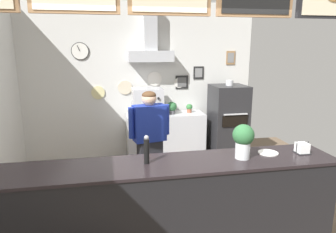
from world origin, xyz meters
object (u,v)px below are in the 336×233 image
(espresso_machine, at_px, (148,102))
(napkin_holder, at_px, (302,148))
(potted_thyme, at_px, (172,107))
(shop_worker, at_px, (150,140))
(basil_vase, at_px, (243,140))
(pizza_oven, at_px, (228,123))
(condiment_plate, at_px, (268,153))
(pepper_grinder, at_px, (147,150))
(potted_basil, at_px, (189,108))

(espresso_machine, xyz_separation_m, napkin_holder, (1.33, -2.70, -0.07))
(potted_thyme, bearing_deg, napkin_holder, -71.94)
(shop_worker, xyz_separation_m, basil_vase, (0.77, -1.40, 0.39))
(pizza_oven, relative_size, napkin_holder, 10.67)
(pizza_oven, height_order, espresso_machine, pizza_oven)
(pizza_oven, relative_size, espresso_machine, 2.78)
(pizza_oven, bearing_deg, condiment_plate, -102.42)
(potted_thyme, bearing_deg, espresso_machine, 178.52)
(napkin_holder, bearing_deg, shop_worker, 136.70)
(espresso_machine, distance_m, basil_vase, 2.79)
(potted_thyme, height_order, basil_vase, basil_vase)
(shop_worker, xyz_separation_m, pepper_grinder, (-0.20, -1.36, 0.34))
(condiment_plate, bearing_deg, pepper_grinder, -178.35)
(espresso_machine, relative_size, potted_basil, 3.35)
(espresso_machine, bearing_deg, pepper_grinder, -97.26)
(pizza_oven, height_order, shop_worker, shop_worker)
(shop_worker, bearing_deg, espresso_machine, -107.95)
(espresso_machine, xyz_separation_m, condiment_plate, (0.97, -2.64, -0.11))
(shop_worker, distance_m, napkin_holder, 2.03)
(shop_worker, bearing_deg, pepper_grinder, 69.50)
(potted_thyme, relative_size, basil_vase, 0.64)
(napkin_holder, bearing_deg, condiment_plate, 170.73)
(shop_worker, xyz_separation_m, potted_basil, (0.95, 1.38, 0.17))
(basil_vase, relative_size, napkin_holder, 2.47)
(potted_basil, bearing_deg, pizza_oven, -15.90)
(pepper_grinder, height_order, napkin_holder, pepper_grinder)
(shop_worker, distance_m, espresso_machine, 1.36)
(espresso_machine, bearing_deg, potted_thyme, -1.48)
(espresso_machine, bearing_deg, basil_vase, -76.81)
(shop_worker, bearing_deg, potted_thyme, -126.38)
(pizza_oven, bearing_deg, potted_thyme, 173.12)
(espresso_machine, bearing_deg, potted_basil, 4.35)
(espresso_machine, distance_m, napkin_holder, 3.01)
(shop_worker, height_order, condiment_plate, shop_worker)
(pizza_oven, distance_m, condiment_plate, 2.58)
(pizza_oven, bearing_deg, napkin_holder, -94.27)
(pizza_oven, xyz_separation_m, basil_vase, (-0.88, -2.58, 0.50))
(condiment_plate, bearing_deg, espresso_machine, 110.18)
(espresso_machine, xyz_separation_m, potted_thyme, (0.45, -0.01, -0.11))
(shop_worker, height_order, espresso_machine, shop_worker)
(potted_basil, height_order, condiment_plate, potted_basil)
(condiment_plate, relative_size, pepper_grinder, 0.74)
(espresso_machine, relative_size, basil_vase, 1.55)
(pizza_oven, xyz_separation_m, pepper_grinder, (-1.86, -2.54, 0.45))
(pizza_oven, distance_m, napkin_holder, 2.59)
(pizza_oven, distance_m, espresso_machine, 1.59)
(espresso_machine, distance_m, potted_thyme, 0.47)
(shop_worker, bearing_deg, basil_vase, 106.89)
(potted_thyme, height_order, pepper_grinder, pepper_grinder)
(potted_basil, height_order, potted_thyme, potted_thyme)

